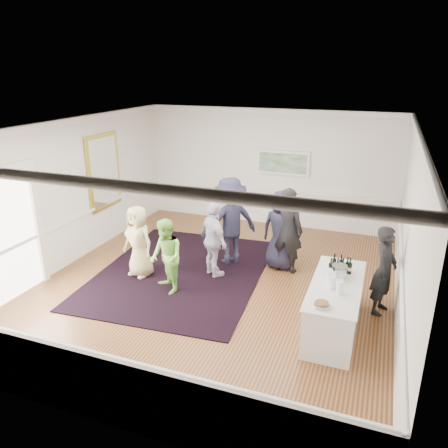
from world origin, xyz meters
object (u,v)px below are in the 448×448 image
at_px(guest_green, 166,257).
at_px(guest_dark_a, 230,221).
at_px(ice_bucket, 339,273).
at_px(guest_lilac, 214,240).
at_px(serving_table, 334,306).
at_px(nut_bowl, 322,304).
at_px(guest_navy, 281,230).
at_px(bartender, 384,271).
at_px(guest_tan, 138,242).
at_px(guest_dark_b, 287,230).

height_order(guest_green, guest_dark_a, guest_dark_a).
bearing_deg(guest_green, ice_bucket, 41.71).
relative_size(guest_green, guest_lilac, 0.92).
distance_m(serving_table, guest_lilac, 2.93).
bearing_deg(nut_bowl, ice_bucket, 82.77).
bearing_deg(guest_navy, bartender, 159.07).
xyz_separation_m(guest_tan, guest_dark_a, (1.58, 1.30, 0.22)).
distance_m(bartender, guest_green, 4.04).
bearing_deg(guest_lilac, guest_tan, 58.91).
relative_size(guest_green, nut_bowl, 5.73).
relative_size(bartender, nut_bowl, 6.29).
height_order(serving_table, guest_green, guest_green).
bearing_deg(nut_bowl, guest_dark_a, 131.44).
relative_size(serving_table, guest_navy, 1.20).
xyz_separation_m(guest_tan, guest_green, (0.88, -0.44, -0.03)).
bearing_deg(guest_green, guest_tan, -164.85).
bearing_deg(guest_tan, guest_lilac, 35.23).
bearing_deg(guest_navy, ice_bucket, 135.42).
distance_m(serving_table, guest_green, 3.28).
bearing_deg(guest_tan, guest_dark_a, 54.86).
distance_m(guest_dark_a, guest_dark_b, 1.29).
height_order(guest_tan, nut_bowl, guest_tan).
bearing_deg(guest_dark_b, guest_green, 49.50).
xyz_separation_m(bartender, guest_dark_a, (-3.29, 1.06, 0.17)).
xyz_separation_m(bartender, guest_green, (-3.99, -0.68, -0.07)).
height_order(guest_navy, nut_bowl, guest_navy).
xyz_separation_m(bartender, guest_lilac, (-3.38, 0.30, -0.01)).
relative_size(guest_lilac, guest_navy, 0.92).
height_order(bartender, guest_navy, guest_navy).
xyz_separation_m(guest_dark_a, guest_navy, (1.13, 0.13, -0.10)).
height_order(guest_dark_b, guest_navy, guest_dark_b).
relative_size(bartender, guest_lilac, 1.01).
bearing_deg(guest_dark_a, guest_dark_b, 136.40).
bearing_deg(bartender, guest_navy, 75.77).
relative_size(guest_dark_b, ice_bucket, 7.24).
relative_size(ice_bucket, nut_bowl, 0.99).
height_order(ice_bucket, nut_bowl, ice_bucket).
bearing_deg(guest_dark_b, guest_tan, 32.60).
bearing_deg(guest_navy, guest_dark_a, 14.65).
bearing_deg(bartender, guest_dark_b, 76.45).
xyz_separation_m(guest_green, guest_dark_a, (0.70, 1.74, 0.24)).
distance_m(bartender, nut_bowl, 1.91).
relative_size(guest_navy, ice_bucket, 6.84).
bearing_deg(bartender, ice_bucket, 148.50).
bearing_deg(bartender, serving_table, 155.31).
height_order(serving_table, nut_bowl, nut_bowl).
bearing_deg(serving_table, nut_bowl, -98.37).
bearing_deg(guest_tan, serving_table, 6.51).
height_order(serving_table, guest_dark_a, guest_dark_a).
xyz_separation_m(ice_bucket, nut_bowl, (-0.13, -1.02, -0.08)).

